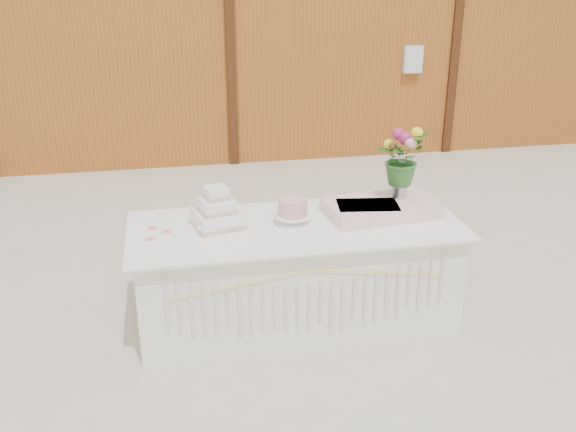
% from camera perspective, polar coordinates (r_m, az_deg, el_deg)
% --- Properties ---
extents(ground, '(80.00, 80.00, 0.00)m').
position_cam_1_polar(ground, '(4.97, 0.68, -9.01)').
color(ground, beige).
rests_on(ground, ground).
extents(barn, '(12.60, 4.60, 3.30)m').
position_cam_1_polar(barn, '(10.23, -6.53, 17.00)').
color(barn, '#9B5120').
rests_on(barn, ground).
extents(cake_table, '(2.40, 1.00, 0.77)m').
position_cam_1_polar(cake_table, '(4.77, 0.71, -5.06)').
color(cake_table, white).
rests_on(cake_table, ground).
extents(wedding_cake, '(0.40, 0.40, 0.29)m').
position_cam_1_polar(wedding_cake, '(4.59, -6.34, 0.28)').
color(wedding_cake, white).
rests_on(wedding_cake, cake_table).
extents(pink_cake_stand, '(0.26, 0.26, 0.19)m').
position_cam_1_polar(pink_cake_stand, '(4.60, 0.44, 0.55)').
color(pink_cake_stand, white).
rests_on(pink_cake_stand, cake_table).
extents(satin_runner, '(0.85, 0.55, 0.10)m').
position_cam_1_polar(satin_runner, '(4.84, 8.28, 0.72)').
color(satin_runner, beige).
rests_on(satin_runner, cake_table).
extents(flower_vase, '(0.11, 0.11, 0.15)m').
position_cam_1_polar(flower_vase, '(4.91, 9.88, 2.53)').
color(flower_vase, '#B3B3B8').
rests_on(flower_vase, satin_runner).
extents(bouquet, '(0.48, 0.47, 0.40)m').
position_cam_1_polar(bouquet, '(4.82, 10.10, 5.65)').
color(bouquet, '#336A2A').
rests_on(bouquet, flower_vase).
extents(loose_flowers, '(0.20, 0.34, 0.02)m').
position_cam_1_polar(loose_flowers, '(4.62, -11.35, -1.12)').
color(loose_flowers, pink).
rests_on(loose_flowers, cake_table).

